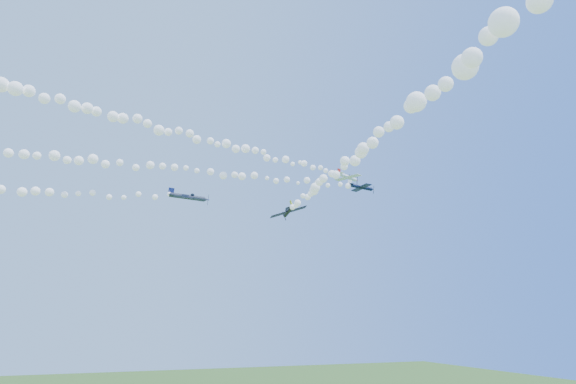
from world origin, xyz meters
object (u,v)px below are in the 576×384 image
object	(u,v)px
plane_black	(288,211)
plane_white	(348,177)
plane_navy	(361,187)
plane_grey	(188,197)

from	to	relation	value
plane_black	plane_white	bearing A→B (deg)	-40.63
plane_navy	plane_black	world-z (taller)	plane_navy
plane_grey	plane_white	bearing A→B (deg)	25.78
plane_grey	plane_black	bearing A→B (deg)	-25.88
plane_navy	plane_white	bearing A→B (deg)	82.45
plane_navy	plane_grey	size ratio (longest dim) A/B	0.86
plane_navy	plane_black	bearing A→B (deg)	-148.72
plane_grey	plane_black	size ratio (longest dim) A/B	1.25
plane_grey	plane_black	distance (m)	19.72
plane_navy	plane_black	distance (m)	27.06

